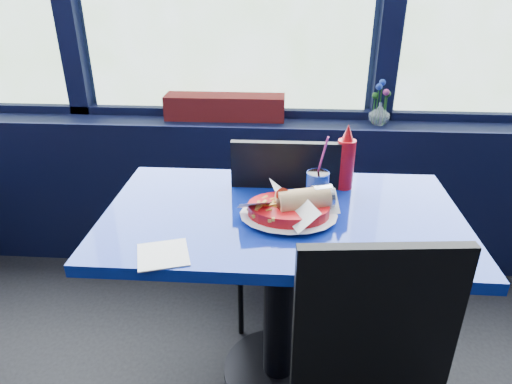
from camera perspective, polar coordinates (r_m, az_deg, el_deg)
name	(u,v)px	position (r m, az deg, el deg)	size (l,w,h in m)	color
window_sill	(228,190)	(2.49, -3.46, 0.21)	(5.00, 0.26, 0.80)	black
near_table	(281,257)	(1.64, 3.15, -8.14)	(1.20, 0.70, 0.75)	black
chair_near_back	(284,221)	(1.93, 3.47, -3.66)	(0.42, 0.43, 0.93)	black
planter_box	(225,107)	(2.35, -3.88, 10.60)	(0.60, 0.15, 0.12)	maroon
flower_vase	(380,111)	(2.33, 15.20, 9.71)	(0.12, 0.12, 0.22)	silver
food_basket	(291,208)	(1.49, 4.34, -2.05)	(0.30, 0.30, 0.10)	red
ketchup_bottle	(345,160)	(1.70, 11.12, 3.90)	(0.07, 0.07, 0.25)	red
soda_cup	(317,188)	(1.57, 7.66, 0.46)	(0.08, 0.08, 0.26)	#0D2698
napkin	(163,255)	(1.35, -11.55, -7.67)	(0.14, 0.14, 0.00)	white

